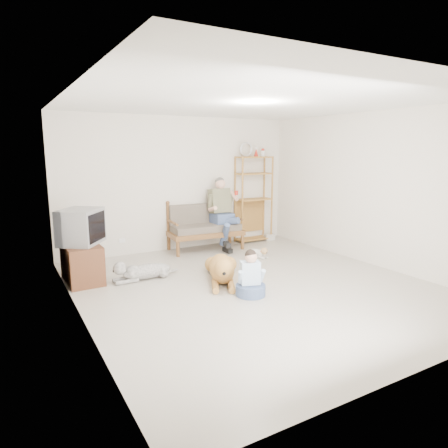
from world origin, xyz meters
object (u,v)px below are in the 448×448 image
loveseat (204,226)px  etagere (254,198)px  tv_stand (81,263)px  golden_retriever (222,268)px

loveseat → etagere: (1.30, 0.11, 0.49)m
tv_stand → loveseat: bearing=17.8°
loveseat → golden_retriever: bearing=-104.2°
etagere → golden_retriever: (-1.98, -2.10, -0.77)m
tv_stand → golden_retriever: (1.92, -1.06, -0.10)m
etagere → loveseat: bearing=-175.1°
tv_stand → golden_retriever: tv_stand is taller
loveseat → tv_stand: (-2.61, -0.92, -0.19)m
golden_retriever → loveseat: bearing=97.5°
golden_retriever → tv_stand: bearing=177.7°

